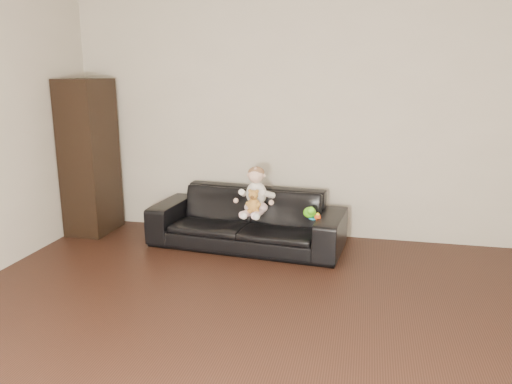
% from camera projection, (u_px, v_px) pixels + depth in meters
% --- Properties ---
extents(floor, '(5.50, 5.50, 0.00)m').
position_uv_depth(floor, '(237.00, 380.00, 2.91)').
color(floor, black).
rests_on(floor, ground).
extents(wall_back, '(5.00, 0.00, 5.00)m').
position_uv_depth(wall_back, '(303.00, 115.00, 5.21)').
color(wall_back, beige).
rests_on(wall_back, ground).
extents(sofa, '(2.01, 0.94, 0.57)m').
position_uv_depth(sofa, '(247.00, 219.00, 5.08)').
color(sofa, black).
rests_on(sofa, floor).
extents(cabinet, '(0.43, 0.58, 1.67)m').
position_uv_depth(cabinet, '(90.00, 157.00, 5.42)').
color(cabinet, black).
rests_on(cabinet, floor).
extents(shelf_item, '(0.18, 0.25, 0.28)m').
position_uv_depth(shelf_item, '(89.00, 123.00, 5.33)').
color(shelf_item, silver).
rests_on(shelf_item, cabinet).
extents(baby, '(0.35, 0.42, 0.47)m').
position_uv_depth(baby, '(256.00, 194.00, 4.88)').
color(baby, '#FAD3D7').
rests_on(baby, sofa).
extents(teddy_bear, '(0.14, 0.14, 0.23)m').
position_uv_depth(teddy_bear, '(253.00, 201.00, 4.75)').
color(teddy_bear, '#BB8135').
rests_on(teddy_bear, sofa).
extents(toy_green, '(0.15, 0.17, 0.10)m').
position_uv_depth(toy_green, '(310.00, 212.00, 4.79)').
color(toy_green, '#5FE41A').
rests_on(toy_green, sofa).
extents(toy_rattle, '(0.08, 0.08, 0.06)m').
position_uv_depth(toy_rattle, '(318.00, 217.00, 4.71)').
color(toy_rattle, '#DB4919').
rests_on(toy_rattle, sofa).
extents(toy_blue_disc, '(0.12, 0.12, 0.01)m').
position_uv_depth(toy_blue_disc, '(314.00, 218.00, 4.78)').
color(toy_blue_disc, '#1994C8').
rests_on(toy_blue_disc, sofa).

